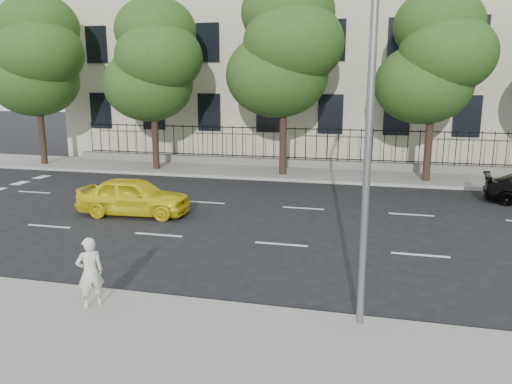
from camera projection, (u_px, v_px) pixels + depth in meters
ground at (263, 275)px, 12.63m from camera, size 120.00×120.00×0.00m
near_sidewalk at (212, 354)px, 8.83m from camera, size 60.00×4.00×0.15m
far_sidewalk at (323, 174)px, 25.89m from camera, size 60.00×4.00×0.15m
lane_markings at (294, 224)px, 17.14m from camera, size 49.60×4.62×0.01m
masonry_building at (342, 15)px, 32.44m from camera, size 34.60×12.11×18.50m
iron_fence at (327, 159)px, 27.38m from camera, size 30.00×0.50×2.20m
street_light at (373, 62)px, 9.26m from camera, size 0.25×3.32×8.05m
tree_a at (37, 57)px, 27.69m from camera, size 5.71×5.31×9.39m
tree_b at (154, 61)px, 26.12m from camera, size 5.53×5.12×8.97m
tree_c at (285, 48)px, 24.37m from camera, size 5.89×5.50×9.80m
tree_d at (435, 58)px, 22.87m from camera, size 5.34×4.94×8.84m
yellow_taxi at (134, 196)px, 18.19m from camera, size 4.18×1.93×1.39m
woman_near at (90, 272)px, 10.38m from camera, size 0.65×0.65×1.51m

